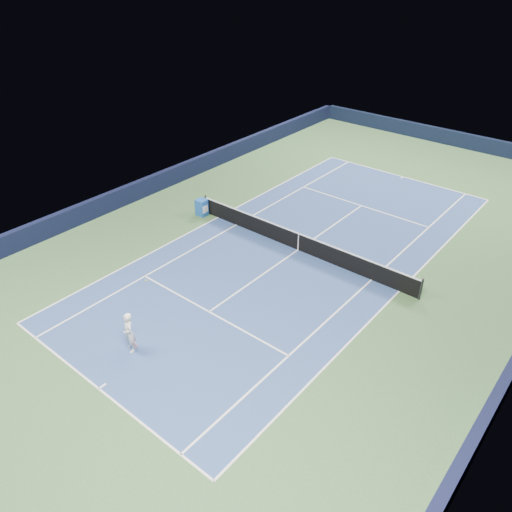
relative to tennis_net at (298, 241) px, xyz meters
The scene contains 18 objects.
ground 0.50m from the tennis_net, ahead, with size 40.00×40.00×0.00m, color #375B31.
wall_far 19.83m from the tennis_net, 90.00° to the left, with size 22.00×0.35×1.10m, color black.
wall_left 10.83m from the tennis_net, behind, with size 0.35×40.00×1.10m, color black.
court_surface 0.50m from the tennis_net, ahead, with size 10.97×23.77×0.01m, color navy.
baseline_far 11.90m from the tennis_net, 90.00° to the left, with size 10.97×0.08×0.00m, color white.
baseline_near 11.90m from the tennis_net, 90.00° to the right, with size 10.97×0.08×0.00m, color white.
sideline_doubles_right 5.51m from the tennis_net, ahead, with size 0.08×23.77×0.00m, color white.
sideline_doubles_left 5.51m from the tennis_net, behind, with size 0.08×23.77×0.00m, color white.
sideline_singles_right 4.14m from the tennis_net, ahead, with size 0.08×23.77×0.00m, color white.
sideline_singles_left 4.14m from the tennis_net, behind, with size 0.08×23.77×0.00m, color white.
service_line_far 6.42m from the tennis_net, 90.00° to the left, with size 8.23×0.08×0.00m, color white.
service_line_near 6.42m from the tennis_net, 90.00° to the right, with size 8.23×0.08×0.00m, color white.
center_service_line 0.50m from the tennis_net, ahead, with size 0.08×12.80×0.00m, color white.
center_mark_far 11.75m from the tennis_net, 90.00° to the left, with size 0.08×0.30×0.00m, color white.
center_mark_near 11.75m from the tennis_net, 90.00° to the right, with size 0.08×0.30×0.00m, color white.
tennis_net is the anchor object (origin of this frame).
sponsor_cube 6.40m from the tennis_net, behind, with size 0.61×0.54×0.94m.
tennis_player 9.93m from the tennis_net, 93.89° to the right, with size 0.83×1.34×2.73m.
Camera 1 is at (11.90, -17.77, 13.10)m, focal length 35.00 mm.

